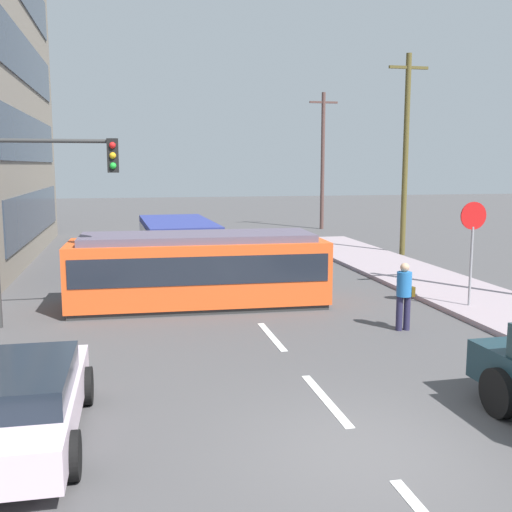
{
  "coord_description": "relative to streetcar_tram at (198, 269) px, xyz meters",
  "views": [
    {
      "loc": [
        -3.26,
        -7.56,
        4.0
      ],
      "look_at": [
        0.08,
        8.14,
        1.61
      ],
      "focal_mm": 42.78,
      "sensor_mm": 36.0,
      "label": 1
    }
  ],
  "objects": [
    {
      "name": "parked_sedan_near",
      "position": [
        -3.61,
        -8.22,
        -0.46
      ],
      "size": [
        2.0,
        4.27,
        1.19
      ],
      "color": "silver",
      "rests_on": "ground"
    },
    {
      "name": "lane_stripe_2",
      "position": [
        1.31,
        -3.58,
        -1.08
      ],
      "size": [
        0.16,
        2.4,
        0.01
      ],
      "primitive_type": "cube",
      "color": "silver",
      "rests_on": "ground"
    },
    {
      "name": "lane_stripe_1",
      "position": [
        1.31,
        -7.58,
        -1.08
      ],
      "size": [
        0.16,
        2.4,
        0.01
      ],
      "primitive_type": "cube",
      "color": "silver",
      "rests_on": "ground"
    },
    {
      "name": "lane_stripe_3",
      "position": [
        1.31,
        6.0,
        -1.08
      ],
      "size": [
        0.16,
        2.4,
        0.01
      ],
      "primitive_type": "cube",
      "color": "silver",
      "rests_on": "ground"
    },
    {
      "name": "utility_pole_mid",
      "position": [
        10.16,
        8.1,
        3.5
      ],
      "size": [
        1.8,
        0.24,
        8.78
      ],
      "color": "brown",
      "rests_on": "ground"
    },
    {
      "name": "stop_sign",
      "position": [
        7.3,
        -2.15,
        1.11
      ],
      "size": [
        0.76,
        0.07,
        2.88
      ],
      "color": "gray",
      "rests_on": "sidewalk_curb_right"
    },
    {
      "name": "streetcar_tram",
      "position": [
        0.0,
        0.0,
        0.0
      ],
      "size": [
        7.31,
        2.76,
        2.09
      ],
      "color": "#ED5320",
      "rests_on": "ground"
    },
    {
      "name": "lane_stripe_4",
      "position": [
        1.31,
        12.0,
        -1.08
      ],
      "size": [
        0.16,
        2.4,
        0.01
      ],
      "primitive_type": "cube",
      "color": "silver",
      "rests_on": "ground"
    },
    {
      "name": "pedestrian_crossing",
      "position": [
        4.59,
        -3.69,
        -0.14
      ],
      "size": [
        0.46,
        0.36,
        1.67
      ],
      "color": "#262342",
      "rests_on": "ground"
    },
    {
      "name": "ground_plane",
      "position": [
        1.31,
        0.42,
        -1.08
      ],
      "size": [
        120.0,
        120.0,
        0.0
      ],
      "primitive_type": "plane",
      "color": "#4A484A"
    },
    {
      "name": "city_bus",
      "position": [
        -0.08,
        5.98,
        0.03
      ],
      "size": [
        2.72,
        6.01,
        1.93
      ],
      "color": "navy",
      "rests_on": "ground"
    },
    {
      "name": "utility_pole_far",
      "position": [
        10.16,
        19.71,
        3.33
      ],
      "size": [
        1.8,
        0.24,
        8.45
      ],
      "color": "brown",
      "rests_on": "ground"
    },
    {
      "name": "traffic_light_mast",
      "position": [
        -3.88,
        -1.39,
        2.31
      ],
      "size": [
        3.09,
        0.33,
        4.79
      ],
      "color": "#333333",
      "rests_on": "ground"
    }
  ]
}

